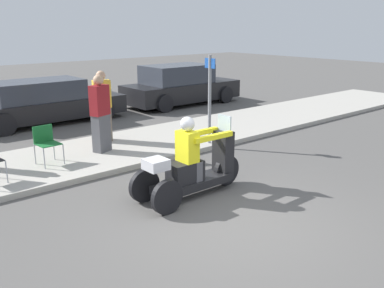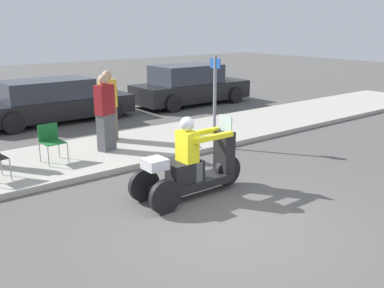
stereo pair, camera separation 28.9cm
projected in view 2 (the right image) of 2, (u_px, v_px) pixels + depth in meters
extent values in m
plane|color=#565451|center=(228.00, 225.00, 6.70)|extent=(60.00, 60.00, 0.00)
cube|color=#B2ADA3|center=(98.00, 154.00, 10.18)|extent=(28.00, 2.80, 0.12)
cylinder|color=black|center=(228.00, 171.00, 8.28)|extent=(0.59, 0.10, 0.59)
cylinder|color=black|center=(165.00, 197.00, 7.04)|extent=(0.59, 0.10, 0.59)
cylinder|color=black|center=(144.00, 185.00, 7.54)|extent=(0.59, 0.10, 0.59)
cube|color=black|center=(192.00, 183.00, 7.78)|extent=(1.58, 0.47, 0.15)
cube|color=black|center=(185.00, 172.00, 7.62)|extent=(0.63, 0.37, 0.37)
cube|color=black|center=(224.00, 155.00, 8.13)|extent=(0.24, 0.37, 0.93)
cube|color=silver|center=(226.00, 123.00, 7.98)|extent=(0.03, 0.33, 0.30)
cube|color=silver|center=(155.00, 164.00, 7.17)|extent=(0.36, 0.37, 0.18)
cube|color=yellow|center=(187.00, 146.00, 7.53)|extent=(0.26, 0.38, 0.55)
sphere|color=silver|center=(187.00, 124.00, 7.42)|extent=(0.26, 0.26, 0.26)
cube|color=#515156|center=(197.00, 171.00, 7.64)|extent=(0.14, 0.14, 0.37)
cube|color=#515156|center=(189.00, 168.00, 7.82)|extent=(0.14, 0.14, 0.37)
cube|color=yellow|center=(214.00, 137.00, 7.60)|extent=(0.88, 0.09, 0.09)
cube|color=yellow|center=(200.00, 133.00, 7.90)|extent=(0.88, 0.09, 0.09)
cube|color=#515156|center=(106.00, 132.00, 10.12)|extent=(0.45, 0.37, 0.88)
cube|color=maroon|center=(104.00, 100.00, 9.91)|extent=(0.49, 0.39, 0.69)
sphere|color=tan|center=(103.00, 79.00, 9.78)|extent=(0.24, 0.24, 0.24)
cube|color=#726656|center=(109.00, 123.00, 11.05)|extent=(0.44, 0.35, 0.87)
cube|color=gold|center=(108.00, 93.00, 10.84)|extent=(0.48, 0.37, 0.69)
sphere|color=tan|center=(107.00, 75.00, 10.72)|extent=(0.24, 0.24, 0.24)
cylinder|color=#A5A8AD|center=(11.00, 170.00, 8.21)|extent=(0.02, 0.02, 0.44)
cylinder|color=#A5A8AD|center=(1.00, 165.00, 8.51)|extent=(0.02, 0.02, 0.44)
cylinder|color=#A5A8AD|center=(49.00, 157.00, 8.99)|extent=(0.02, 0.02, 0.44)
cylinder|color=#A5A8AD|center=(68.00, 153.00, 9.27)|extent=(0.02, 0.02, 0.44)
cylinder|color=#A5A8AD|center=(40.00, 152.00, 9.31)|extent=(0.02, 0.02, 0.44)
cylinder|color=#A5A8AD|center=(59.00, 149.00, 9.59)|extent=(0.02, 0.02, 0.44)
cube|color=#19662D|center=(53.00, 142.00, 9.23)|extent=(0.47, 0.47, 0.02)
cube|color=#19662D|center=(48.00, 133.00, 9.34)|extent=(0.44, 0.06, 0.38)
cube|color=black|center=(56.00, 107.00, 13.69)|extent=(4.84, 1.70, 0.57)
cube|color=#2D333D|center=(47.00, 89.00, 13.39)|extent=(2.66, 1.53, 0.61)
cylinder|color=black|center=(113.00, 110.00, 14.01)|extent=(0.64, 0.22, 0.64)
cylinder|color=black|center=(91.00, 103.00, 15.31)|extent=(0.64, 0.22, 0.64)
cylinder|color=black|center=(14.00, 123.00, 12.16)|extent=(0.64, 0.22, 0.64)
cube|color=black|center=(191.00, 91.00, 16.67)|extent=(4.64, 1.79, 0.67)
cube|color=#2D333D|center=(186.00, 74.00, 16.35)|extent=(2.55, 1.61, 0.69)
cylinder|color=black|center=(235.00, 95.00, 16.93)|extent=(0.64, 0.22, 0.64)
cylinder|color=black|center=(206.00, 90.00, 18.29)|extent=(0.64, 0.22, 0.64)
cylinder|color=black|center=(173.00, 103.00, 15.15)|extent=(0.64, 0.22, 0.64)
cylinder|color=black|center=(146.00, 97.00, 16.51)|extent=(0.64, 0.22, 0.64)
cylinder|color=gray|center=(215.00, 100.00, 10.56)|extent=(0.08, 0.08, 2.20)
cube|color=#1E51AD|center=(215.00, 63.00, 10.32)|extent=(0.02, 0.36, 0.24)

